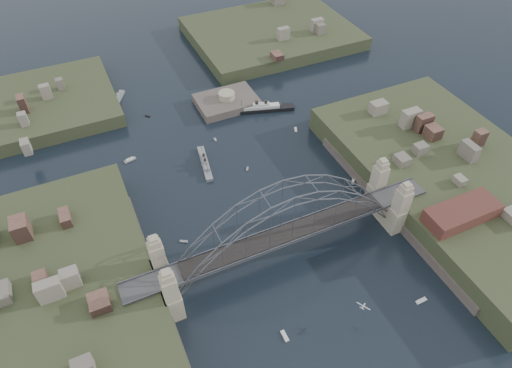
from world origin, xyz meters
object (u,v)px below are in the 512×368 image
object	(u,v)px
naval_cruiser_near	(205,163)
bridge	(287,224)
ocean_liner	(261,109)
naval_cruiser_far	(116,102)
fort_island	(227,106)
wharf_shed	(462,213)

from	to	relation	value
naval_cruiser_near	bridge	bearing A→B (deg)	-80.62
naval_cruiser_near	ocean_liner	distance (m)	34.76
naval_cruiser_near	naval_cruiser_far	size ratio (longest dim) A/B	1.17
fort_island	naval_cruiser_near	world-z (taller)	fort_island
wharf_shed	naval_cruiser_near	bearing A→B (deg)	132.26
bridge	ocean_liner	xyz separation A→B (m)	(22.02, 61.28, -11.40)
bridge	fort_island	xyz separation A→B (m)	(12.00, 70.00, -12.66)
fort_island	naval_cruiser_far	distance (m)	41.64
bridge	naval_cruiser_far	distance (m)	92.52
wharf_shed	naval_cruiser_far	distance (m)	123.90
bridge	ocean_liner	size ratio (longest dim) A/B	3.48
bridge	wharf_shed	distance (m)	46.23
bridge	fort_island	world-z (taller)	bridge
bridge	naval_cruiser_near	bearing A→B (deg)	99.38
wharf_shed	fort_island	bearing A→B (deg)	110.85
wharf_shed	naval_cruiser_far	bearing A→B (deg)	124.19
naval_cruiser_near	naval_cruiser_far	xyz separation A→B (m)	(-18.49, 46.13, 0.03)
wharf_shed	naval_cruiser_far	size ratio (longest dim) A/B	1.41
fort_island	naval_cruiser_far	xyz separation A→B (m)	(-37.44, 18.20, 1.14)
wharf_shed	naval_cruiser_near	distance (m)	76.33
bridge	wharf_shed	world-z (taller)	bridge
bridge	wharf_shed	size ratio (longest dim) A/B	4.20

